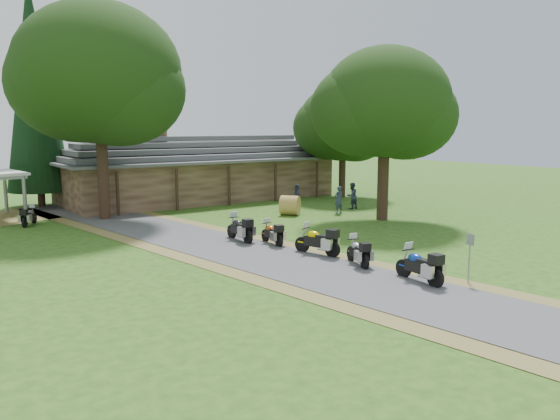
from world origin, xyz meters
TOP-DOWN VIEW (x-y plane):
  - ground at (0.00, 0.00)m, footprint 120.00×120.00m
  - driveway at (-0.50, 4.00)m, footprint 51.95×51.95m
  - lodge at (6.00, 24.00)m, footprint 21.40×9.40m
  - motorcycle_row_a at (1.78, -1.20)m, footprint 0.77×2.00m
  - motorcycle_row_b at (1.69, 1.87)m, footprint 1.14×1.85m
  - motorcycle_row_c at (1.49, 4.22)m, footprint 1.21×2.12m
  - motorcycle_row_d at (1.12, 7.12)m, footprint 0.75×1.77m
  - motorcycle_row_e at (0.25, 8.65)m, footprint 0.69×2.00m
  - motorcycle_carport_b at (-7.22, 19.24)m, footprint 1.35×1.69m
  - person_a at (9.93, 12.32)m, footprint 0.59×0.43m
  - person_b at (11.97, 13.27)m, footprint 0.63×0.48m
  - person_c at (8.01, 14.26)m, footprint 0.72×0.77m
  - hay_bale at (7.00, 13.63)m, footprint 1.68×1.67m
  - sign_post at (3.16, -2.29)m, footprint 0.33×0.05m
  - oak_lodge_left at (-3.06, 18.81)m, footprint 9.65×9.65m
  - oak_lodge_right at (15.70, 18.42)m, footprint 7.05×7.05m
  - oak_driveway at (10.45, 8.98)m, footprint 7.60×7.60m
  - cedar_near at (-4.96, 26.68)m, footprint 4.26×4.26m

SIDE VIEW (x-z plane):
  - ground at x=0.00m, z-range 0.00..0.00m
  - driveway at x=-0.50m, z-range 0.00..0.00m
  - motorcycle_carport_b at x=-7.22m, z-range 0.00..1.14m
  - motorcycle_row_d at x=1.12m, z-range 0.00..1.18m
  - motorcycle_row_b at x=1.69m, z-range 0.00..1.20m
  - hay_bale at x=7.00m, z-range 0.00..1.24m
  - motorcycle_row_a at x=1.78m, z-range 0.00..1.35m
  - motorcycle_row_e at x=0.25m, z-range 0.00..1.36m
  - motorcycle_row_c at x=1.49m, z-range 0.00..1.38m
  - sign_post at x=3.16m, z-range 0.00..1.82m
  - person_a at x=9.93m, z-range 0.00..2.08m
  - person_b at x=11.97m, z-range 0.00..2.11m
  - person_c at x=8.01m, z-range 0.00..2.19m
  - lodge at x=6.00m, z-range 0.00..4.90m
  - oak_lodge_right at x=15.70m, z-range 0.00..9.45m
  - oak_driveway at x=10.45m, z-range 0.00..11.23m
  - oak_lodge_left at x=-3.06m, z-range 0.00..13.93m
  - cedar_near at x=-4.96m, z-range 0.00..15.45m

